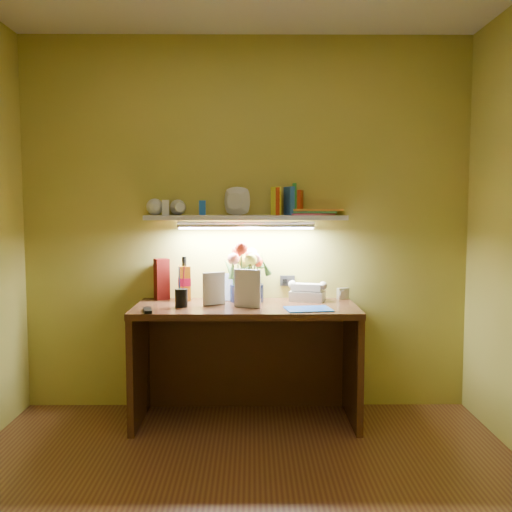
{
  "coord_description": "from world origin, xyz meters",
  "views": [
    {
      "loc": [
        0.04,
        -2.35,
        1.36
      ],
      "look_at": [
        0.07,
        1.35,
        1.05
      ],
      "focal_mm": 40.0,
      "sensor_mm": 36.0,
      "label": 1
    }
  ],
  "objects": [
    {
      "name": "telephone",
      "position": [
        0.41,
        1.38,
        0.82
      ],
      "size": [
        0.26,
        0.22,
        0.13
      ],
      "primitive_type": null,
      "rotation": [
        0.0,
        0.0,
        -0.3
      ],
      "color": "beige",
      "rests_on": "desk"
    },
    {
      "name": "blue_folder",
      "position": [
        0.38,
        1.05,
        0.75
      ],
      "size": [
        0.3,
        0.24,
        0.01
      ],
      "primitive_type": "cube",
      "rotation": [
        0.0,
        0.0,
        0.14
      ],
      "color": "blue",
      "rests_on": "desk"
    },
    {
      "name": "desk_book_a",
      "position": [
        -0.27,
        1.18,
        0.85
      ],
      "size": [
        0.15,
        0.09,
        0.21
      ],
      "primitive_type": "imported",
      "rotation": [
        0.0,
        0.0,
        0.49
      ],
      "color": "beige",
      "rests_on": "desk"
    },
    {
      "name": "pen_cup",
      "position": [
        -0.4,
        1.14,
        0.85
      ],
      "size": [
        0.1,
        0.1,
        0.19
      ],
      "primitive_type": "cylinder",
      "rotation": [
        0.0,
        0.0,
        0.26
      ],
      "color": "black",
      "rests_on": "desk"
    },
    {
      "name": "flower_bouquet",
      "position": [
        0.0,
        1.37,
        0.95
      ],
      "size": [
        0.25,
        0.25,
        0.39
      ],
      "primitive_type": null,
      "rotation": [
        0.0,
        0.0,
        -0.0
      ],
      "color": "black",
      "rests_on": "desk"
    },
    {
      "name": "art_card",
      "position": [
        -0.16,
        1.4,
        0.84
      ],
      "size": [
        0.18,
        0.08,
        0.18
      ],
      "primitive_type": null,
      "rotation": [
        0.0,
        0.0,
        -0.27
      ],
      "color": "white",
      "rests_on": "desk"
    },
    {
      "name": "whisky_box",
      "position": [
        -0.57,
        1.44,
        0.89
      ],
      "size": [
        0.12,
        0.12,
        0.27
      ],
      "primitive_type": "cube",
      "rotation": [
        0.0,
        0.0,
        0.43
      ],
      "color": "#500B07",
      "rests_on": "desk"
    },
    {
      "name": "desk_clock",
      "position": [
        0.65,
        1.44,
        0.79
      ],
      "size": [
        0.08,
        0.06,
        0.08
      ],
      "primitive_type": "cube",
      "rotation": [
        0.0,
        0.0,
        0.35
      ],
      "color": "silver",
      "rests_on": "desk"
    },
    {
      "name": "desk",
      "position": [
        0.0,
        1.2,
        0.38
      ],
      "size": [
        1.4,
        0.6,
        0.75
      ],
      "primitive_type": "cube",
      "color": "#391D0F",
      "rests_on": "ground"
    },
    {
      "name": "wall_shelf",
      "position": [
        0.02,
        1.39,
        1.33
      ],
      "size": [
        1.31,
        0.31,
        0.24
      ],
      "color": "silver",
      "rests_on": "ground"
    },
    {
      "name": "whisky_bottle",
      "position": [
        -0.41,
        1.39,
        0.9
      ],
      "size": [
        0.09,
        0.09,
        0.29
      ],
      "primitive_type": null,
      "rotation": [
        0.0,
        0.0,
        0.17
      ],
      "color": "#C3640D",
      "rests_on": "desk"
    },
    {
      "name": "tv_remote",
      "position": [
        -0.58,
        0.99,
        0.76
      ],
      "size": [
        0.08,
        0.16,
        0.02
      ],
      "primitive_type": "cube",
      "rotation": [
        0.0,
        0.0,
        0.24
      ],
      "color": "black",
      "rests_on": "desk"
    },
    {
      "name": "desk_book_b",
      "position": [
        -0.07,
        1.15,
        0.87
      ],
      "size": [
        0.17,
        0.08,
        0.24
      ],
      "primitive_type": "imported",
      "rotation": [
        0.0,
        0.0,
        -0.38
      ],
      "color": "silver",
      "rests_on": "desk"
    }
  ]
}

